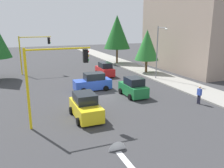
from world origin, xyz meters
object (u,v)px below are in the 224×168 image
object	(u,v)px
traffic_signal_far_right	(33,47)
street_lamp_curbside	(159,47)
traffic_signal_near_right	(53,71)
tree_roadside_far	(117,32)
car_green	(133,88)
car_yellow	(86,107)
tree_roadside_mid	(147,45)
pedestrian_crossing	(199,94)
car_blue	(93,82)
car_red	(105,70)

from	to	relation	value
traffic_signal_far_right	street_lamp_curbside	distance (m)	18.15
traffic_signal_near_right	tree_roadside_far	size ratio (longest dim) A/B	0.65
car_green	car_yellow	world-z (taller)	same
tree_roadside_far	tree_roadside_mid	world-z (taller)	tree_roadside_far
tree_roadside_far	pedestrian_crossing	xyz separation A→B (m)	(24.23, -2.15, -4.92)
tree_roadside_far	car_green	world-z (taller)	tree_roadside_far
traffic_signal_far_right	car_yellow	xyz separation A→B (m)	(19.44, 2.37, -3.05)
street_lamp_curbside	car_green	size ratio (longest dim) A/B	1.90
street_lamp_curbside	car_yellow	world-z (taller)	street_lamp_curbside
car_blue	car_red	world-z (taller)	same
tree_roadside_far	car_yellow	distance (m)	27.16
traffic_signal_far_right	car_red	size ratio (longest dim) A/B	1.43
tree_roadside_mid	car_yellow	size ratio (longest dim) A/B	1.62
street_lamp_curbside	car_green	distance (m)	8.98
car_green	tree_roadside_far	bearing A→B (deg)	161.32
traffic_signal_near_right	traffic_signal_far_right	bearing A→B (deg)	179.93
street_lamp_curbside	traffic_signal_near_right	bearing A→B (deg)	-57.19
tree_roadside_far	street_lamp_curbside	bearing A→B (deg)	-1.19
tree_roadside_far	car_yellow	size ratio (longest dim) A/B	2.21
traffic_signal_near_right	traffic_signal_far_right	xyz separation A→B (m)	(-20.00, 0.02, -0.10)
tree_roadside_far	car_green	distance (m)	21.38
tree_roadside_far	pedestrian_crossing	size ratio (longest dim) A/B	5.21
car_blue	car_red	xyz separation A→B (m)	(-6.53, 3.89, -0.00)
traffic_signal_far_right	pedestrian_crossing	xyz separation A→B (m)	(20.23, 13.03, -3.03)
street_lamp_curbside	pedestrian_crossing	xyz separation A→B (m)	(9.84, -1.85, -3.44)
tree_roadside_mid	pedestrian_crossing	size ratio (longest dim) A/B	3.81
traffic_signal_far_right	car_yellow	bearing A→B (deg)	6.95
car_red	pedestrian_crossing	bearing A→B (deg)	14.51
car_blue	car_yellow	size ratio (longest dim) A/B	1.03
traffic_signal_far_right	tree_roadside_far	distance (m)	15.81
pedestrian_crossing	traffic_signal_far_right	bearing A→B (deg)	-147.21
car_green	traffic_signal_far_right	bearing A→B (deg)	-151.53
traffic_signal_near_right	tree_roadside_far	bearing A→B (deg)	147.65
traffic_signal_far_right	street_lamp_curbside	world-z (taller)	street_lamp_curbside
traffic_signal_near_right	car_red	xyz separation A→B (m)	(-14.53, 9.24, -3.15)
car_green	car_blue	world-z (taller)	same
car_red	car_yellow	xyz separation A→B (m)	(13.97, -6.84, 0.00)
traffic_signal_near_right	traffic_signal_far_right	distance (m)	20.00
tree_roadside_far	car_blue	size ratio (longest dim) A/B	2.15
pedestrian_crossing	tree_roadside_far	bearing A→B (deg)	174.94
tree_roadside_far	car_red	bearing A→B (deg)	-32.22
traffic_signal_near_right	street_lamp_curbside	xyz separation A→B (m)	(-9.61, 14.90, 0.30)
traffic_signal_far_right	car_blue	distance (m)	13.48
pedestrian_crossing	car_green	bearing A→B (deg)	-135.05
tree_roadside_mid	pedestrian_crossing	distance (m)	14.85
traffic_signal_far_right	pedestrian_crossing	bearing A→B (deg)	32.79
car_yellow	car_red	bearing A→B (deg)	153.90
street_lamp_curbside	pedestrian_crossing	bearing A→B (deg)	-10.62
tree_roadside_far	car_red	world-z (taller)	tree_roadside_far
street_lamp_curbside	car_blue	world-z (taller)	street_lamp_curbside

